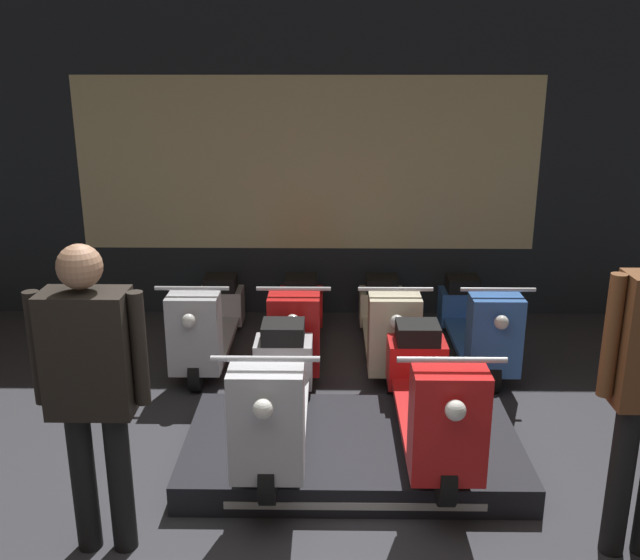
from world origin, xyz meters
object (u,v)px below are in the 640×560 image
scooter_display_left (276,395)px  scooter_display_right (431,396)px  scooter_backrow_1 (298,323)px  scooter_backrow_2 (387,324)px  person_left_browsing (91,378)px  scooter_backrow_0 (209,323)px  scooter_backrow_3 (477,324)px

scooter_display_left → scooter_display_right: size_ratio=1.00×
scooter_backrow_1 → scooter_display_left: bearing=-91.9°
scooter_display_right → scooter_backrow_1: size_ratio=1.00×
scooter_backrow_2 → person_left_browsing: 3.17m
scooter_display_right → scooter_backrow_2: (-0.13, 1.77, -0.19)m
scooter_display_left → person_left_browsing: 1.28m
scooter_backrow_1 → person_left_browsing: person_left_browsing is taller
scooter_backrow_0 → person_left_browsing: bearing=-93.2°
scooter_backrow_3 → scooter_display_right: bearing=-110.2°
scooter_backrow_3 → person_left_browsing: bearing=-134.1°
scooter_backrow_2 → scooter_backrow_3: bearing=0.0°
scooter_display_right → scooter_backrow_0: scooter_display_right is taller
scooter_backrow_0 → scooter_backrow_1: same height
scooter_display_left → scooter_backrow_1: bearing=88.1°
scooter_display_right → scooter_backrow_1: (-0.92, 1.77, -0.19)m
scooter_display_right → scooter_backrow_3: size_ratio=1.00×
scooter_display_left → person_left_browsing: bearing=-137.1°
scooter_display_right → person_left_browsing: size_ratio=1.05×
scooter_backrow_0 → scooter_backrow_3: size_ratio=1.00×
scooter_backrow_2 → scooter_backrow_3: same height
scooter_display_right → person_left_browsing: person_left_browsing is taller
scooter_backrow_0 → scooter_display_right: bearing=-46.1°
scooter_backrow_2 → scooter_backrow_3: (0.79, 0.00, 0.00)m
scooter_backrow_3 → scooter_backrow_1: bearing=180.0°
scooter_display_left → scooter_display_right: 0.98m
scooter_backrow_2 → scooter_backrow_1: bearing=180.0°
scooter_display_left → scooter_backrow_2: bearing=64.5°
scooter_display_left → scooter_backrow_2: 1.97m
person_left_browsing → scooter_display_right: bearing=23.6°
scooter_display_right → scooter_backrow_1: 2.00m
scooter_display_left → person_left_browsing: size_ratio=1.05×
scooter_display_left → scooter_backrow_1: (0.06, 1.77, -0.19)m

